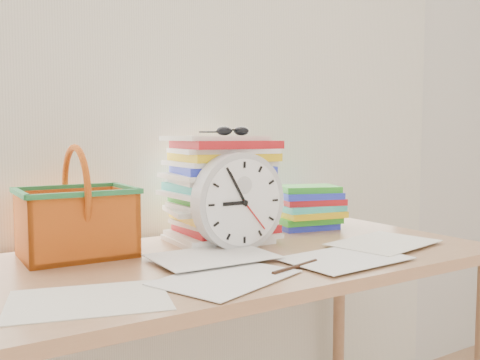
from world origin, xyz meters
TOP-DOWN VIEW (x-y plane):
  - curtain at (0.00, 1.98)m, footprint 2.40×0.01m
  - desk at (0.00, 1.60)m, footprint 1.40×0.70m
  - paper_stack at (0.06, 1.79)m, footprint 0.34×0.29m
  - clock at (0.03, 1.65)m, footprint 0.27×0.05m
  - sunglasses at (0.11, 1.80)m, footprint 0.14×0.12m
  - book_stack at (0.42, 1.82)m, footprint 0.28×0.24m
  - basket at (-0.37, 1.81)m, footprint 0.29×0.23m
  - pen at (0.03, 1.39)m, footprint 0.16×0.05m
  - scattered_papers at (0.00, 1.60)m, footprint 1.26×0.42m

SIDE VIEW (x-z plane):
  - desk at x=0.00m, z-range 0.30..1.05m
  - pen at x=0.03m, z-range 0.75..0.76m
  - scattered_papers at x=0.00m, z-range 0.75..0.77m
  - book_stack at x=0.42m, z-range 0.75..0.89m
  - clock at x=0.03m, z-range 0.75..1.02m
  - basket at x=-0.37m, z-range 0.75..1.04m
  - paper_stack at x=0.06m, z-range 0.75..1.07m
  - sunglasses at x=0.11m, z-range 1.06..1.10m
  - curtain at x=0.00m, z-range 0.05..2.55m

